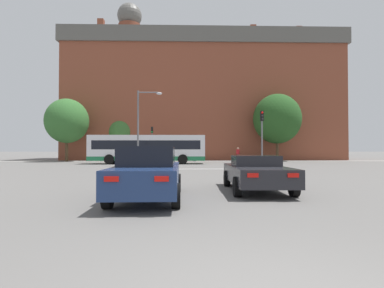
{
  "coord_description": "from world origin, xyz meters",
  "views": [
    {
      "loc": [
        -0.86,
        -2.6,
        1.49
      ],
      "look_at": [
        -0.09,
        28.16,
        2.05
      ],
      "focal_mm": 28.0,
      "sensor_mm": 36.0,
      "label": 1
    }
  ],
  "objects": [
    {
      "name": "stop_line_strip",
      "position": [
        0.0,
        20.23,
        0.0
      ],
      "size": [
        7.6,
        0.3,
        0.01
      ],
      "primitive_type": "cube",
      "color": "silver",
      "rests_on": "ground_plane"
    },
    {
      "name": "far_pavement",
      "position": [
        0.0,
        35.69,
        0.01
      ],
      "size": [
        68.45,
        2.5,
        0.01
      ],
      "primitive_type": "cube",
      "color": "gray",
      "rests_on": "ground_plane"
    },
    {
      "name": "brick_civic_building",
      "position": [
        1.85,
        44.33,
        9.42
      ],
      "size": [
        40.5,
        12.91,
        24.46
      ],
      "color": "brown",
      "rests_on": "ground_plane"
    },
    {
      "name": "car_saloon_left",
      "position": [
        -1.95,
        6.45,
        0.8
      ],
      "size": [
        1.97,
        4.82,
        1.58
      ],
      "rotation": [
        0.0,
        0.0,
        0.01
      ],
      "color": "navy",
      "rests_on": "ground_plane"
    },
    {
      "name": "car_roadster_right",
      "position": [
        1.73,
        8.14,
        0.65
      ],
      "size": [
        2.09,
        4.5,
        1.27
      ],
      "rotation": [
        0.0,
        0.0,
        -0.02
      ],
      "color": "#232328",
      "rests_on": "ground_plane"
    },
    {
      "name": "bus_crossing_lead",
      "position": [
        -4.71,
        28.61,
        1.58
      ],
      "size": [
        11.84,
        2.66,
        2.95
      ],
      "rotation": [
        0.0,
        0.0,
        -1.57
      ],
      "color": "silver",
      "rests_on": "ground_plane"
    },
    {
      "name": "traffic_light_far_left",
      "position": [
        -4.98,
        35.32,
        2.93
      ],
      "size": [
        0.26,
        0.31,
        4.37
      ],
      "color": "slate",
      "rests_on": "ground_plane"
    },
    {
      "name": "traffic_light_near_right",
      "position": [
        5.34,
        21.17,
        3.06
      ],
      "size": [
        0.26,
        0.31,
        4.58
      ],
      "color": "slate",
      "rests_on": "ground_plane"
    },
    {
      "name": "street_lamp_junction",
      "position": [
        -4.66,
        24.46,
        4.21
      ],
      "size": [
        2.24,
        0.36,
        6.81
      ],
      "color": "slate",
      "rests_on": "ground_plane"
    },
    {
      "name": "pedestrian_waiting",
      "position": [
        6.16,
        36.54,
        1.03
      ],
      "size": [
        0.45,
        0.43,
        1.74
      ],
      "rotation": [
        0.0,
        0.0,
        5.57
      ],
      "color": "brown",
      "rests_on": "ground_plane"
    },
    {
      "name": "pedestrian_walking_east",
      "position": [
        0.42,
        35.02,
        0.9
      ],
      "size": [
        0.45,
        0.36,
        1.56
      ],
      "rotation": [
        0.0,
        0.0,
        3.53
      ],
      "color": "#333851",
      "rests_on": "ground_plane"
    },
    {
      "name": "pedestrian_walking_west",
      "position": [
        -7.65,
        36.19,
        0.9
      ],
      "size": [
        0.46,
        0.38,
        1.56
      ],
      "rotation": [
        0.0,
        0.0,
        3.62
      ],
      "color": "brown",
      "rests_on": "ground_plane"
    },
    {
      "name": "tree_by_building",
      "position": [
        -15.54,
        35.0,
        5.05
      ],
      "size": [
        5.27,
        5.27,
        7.83
      ],
      "color": "#4C3823",
      "rests_on": "ground_plane"
    },
    {
      "name": "tree_kerbside",
      "position": [
        11.16,
        35.87,
        5.47
      ],
      "size": [
        6.14,
        6.14,
        8.7
      ],
      "color": "#4C3823",
      "rests_on": "ground_plane"
    },
    {
      "name": "tree_distant",
      "position": [
        -9.69,
        39.41,
        3.84
      ],
      "size": [
        3.88,
        3.88,
        5.89
      ],
      "color": "#4C3823",
      "rests_on": "ground_plane"
    }
  ]
}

